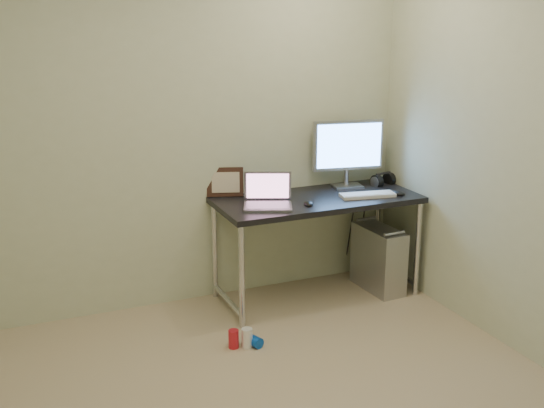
{
  "coord_description": "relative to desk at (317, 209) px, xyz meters",
  "views": [
    {
      "loc": [
        -1.14,
        -2.7,
        2.03
      ],
      "look_at": [
        0.49,
        1.08,
        0.85
      ],
      "focal_mm": 45.0,
      "sensor_mm": 36.0,
      "label": 1
    }
  ],
  "objects": [
    {
      "name": "wall_back",
      "position": [
        -0.99,
        0.32,
        0.59
      ],
      "size": [
        3.5,
        0.02,
        2.5
      ],
      "primitive_type": "cube",
      "color": "beige",
      "rests_on": "ground"
    },
    {
      "name": "desk",
      "position": [
        0.0,
        0.0,
        0.0
      ],
      "size": [
        1.44,
        0.63,
        0.75
      ],
      "color": "black",
      "rests_on": "ground"
    },
    {
      "name": "tower_computer",
      "position": [
        0.49,
        -0.07,
        -0.42
      ],
      "size": [
        0.23,
        0.47,
        0.51
      ],
      "rotation": [
        0.0,
        0.0,
        0.05
      ],
      "color": "#A4A5A9",
      "rests_on": "ground"
    },
    {
      "name": "cable_a",
      "position": [
        0.44,
        0.27,
        -0.26
      ],
      "size": [
        0.01,
        0.16,
        0.69
      ],
      "primitive_type": "cylinder",
      "rotation": [
        0.21,
        0.0,
        0.0
      ],
      "color": "black",
      "rests_on": "ground"
    },
    {
      "name": "cable_b",
      "position": [
        0.53,
        0.25,
        -0.28
      ],
      "size": [
        0.02,
        0.11,
        0.71
      ],
      "primitive_type": "cylinder",
      "rotation": [
        0.14,
        0.0,
        0.09
      ],
      "color": "black",
      "rests_on": "ground"
    },
    {
      "name": "can_red",
      "position": [
        -0.83,
        -0.52,
        -0.6
      ],
      "size": [
        0.09,
        0.09,
        0.12
      ],
      "primitive_type": "cylinder",
      "rotation": [
        0.0,
        0.0,
        -0.43
      ],
      "color": "red",
      "rests_on": "ground"
    },
    {
      "name": "can_white",
      "position": [
        -0.75,
        -0.55,
        -0.6
      ],
      "size": [
        0.09,
        0.09,
        0.13
      ],
      "primitive_type": "cylinder",
      "rotation": [
        0.0,
        0.0,
        0.47
      ],
      "color": "white",
      "rests_on": "ground"
    },
    {
      "name": "can_blue",
      "position": [
        -0.71,
        -0.54,
        -0.63
      ],
      "size": [
        0.11,
        0.14,
        0.07
      ],
      "primitive_type": "cylinder",
      "rotation": [
        1.57,
        0.0,
        0.37
      ],
      "color": "blue",
      "rests_on": "ground"
    },
    {
      "name": "laptop",
      "position": [
        -0.41,
        -0.06,
        0.14
      ],
      "size": [
        0.4,
        0.37,
        0.22
      ],
      "rotation": [
        0.0,
        0.0,
        -0.4
      ],
      "color": "#A3A4AA",
      "rests_on": "desk"
    },
    {
      "name": "monitor",
      "position": [
        0.34,
        0.18,
        0.38
      ],
      "size": [
        0.53,
        0.19,
        0.5
      ],
      "rotation": [
        0.0,
        0.0,
        -0.18
      ],
      "color": "#A3A4AA",
      "rests_on": "desk"
    },
    {
      "name": "keyboard",
      "position": [
        0.34,
        -0.12,
        0.1
      ],
      "size": [
        0.41,
        0.19,
        0.02
      ],
      "primitive_type": "cube",
      "rotation": [
        0.0,
        0.0,
        -0.17
      ],
      "color": "silver",
      "rests_on": "desk"
    },
    {
      "name": "mouse_right",
      "position": [
        0.56,
        -0.17,
        0.11
      ],
      "size": [
        0.1,
        0.13,
        0.04
      ],
      "primitive_type": "ellipsoid",
      "rotation": [
        0.0,
        0.0,
        0.25
      ],
      "color": "black",
      "rests_on": "desk"
    },
    {
      "name": "mouse_left",
      "position": [
        -0.15,
        -0.15,
        0.1
      ],
      "size": [
        0.09,
        0.12,
        0.03
      ],
      "primitive_type": "ellipsoid",
      "rotation": [
        0.0,
        0.0,
        -0.31
      ],
      "color": "black",
      "rests_on": "desk"
    },
    {
      "name": "headphones",
      "position": [
        0.63,
        0.13,
        0.12
      ],
      "size": [
        0.19,
        0.11,
        0.12
      ],
      "rotation": [
        0.0,
        0.0,
        0.2
      ],
      "color": "black",
      "rests_on": "desk"
    },
    {
      "name": "picture_frame",
      "position": [
        -0.59,
        0.29,
        0.19
      ],
      "size": [
        0.27,
        0.15,
        0.21
      ],
      "primitive_type": "cube",
      "rotation": [
        -0.21,
        0.0,
        -0.33
      ],
      "color": "black",
      "rests_on": "desk"
    },
    {
      "name": "webcam",
      "position": [
        -0.39,
        0.25,
        0.17
      ],
      "size": [
        0.05,
        0.04,
        0.12
      ],
      "rotation": [
        0.0,
        0.0,
        -0.28
      ],
      "color": "silver",
      "rests_on": "desk"
    }
  ]
}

